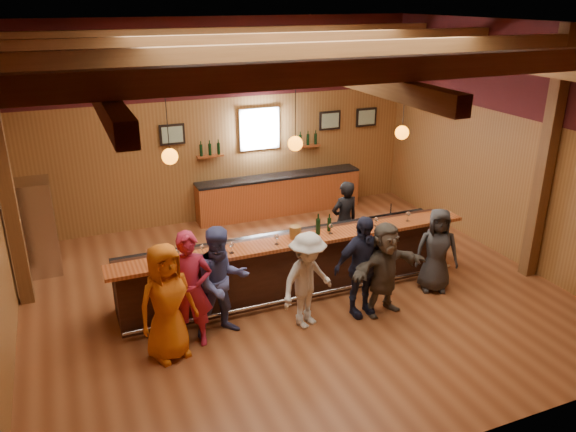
{
  "coord_description": "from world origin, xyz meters",
  "views": [
    {
      "loc": [
        -3.45,
        -8.02,
        4.9
      ],
      "look_at": [
        0.0,
        0.3,
        1.35
      ],
      "focal_mm": 35.0,
      "sensor_mm": 36.0,
      "label": 1
    }
  ],
  "objects_px": {
    "back_bar_cabinet": "(280,194)",
    "customer_denim": "(222,282)",
    "bar_counter": "(292,263)",
    "customer_brown": "(384,269)",
    "customer_navy": "(362,266)",
    "customer_orange": "(167,302)",
    "stainless_fridge": "(36,228)",
    "bartender": "(344,221)",
    "bottle_a": "(318,226)",
    "ice_bucket": "(295,232)",
    "customer_white": "(307,280)",
    "customer_dark": "(437,250)",
    "customer_redvest": "(190,290)"
  },
  "relations": [
    {
      "from": "back_bar_cabinet",
      "to": "customer_denim",
      "type": "height_order",
      "value": "customer_denim"
    },
    {
      "from": "bar_counter",
      "to": "customer_brown",
      "type": "height_order",
      "value": "customer_brown"
    },
    {
      "from": "customer_navy",
      "to": "customer_brown",
      "type": "distance_m",
      "value": 0.38
    },
    {
      "from": "customer_orange",
      "to": "customer_brown",
      "type": "bearing_deg",
      "value": -18.95
    },
    {
      "from": "stainless_fridge",
      "to": "bartender",
      "type": "distance_m",
      "value": 5.8
    },
    {
      "from": "bar_counter",
      "to": "customer_denim",
      "type": "relative_size",
      "value": 3.55
    },
    {
      "from": "bar_counter",
      "to": "bartender",
      "type": "bearing_deg",
      "value": 28.34
    },
    {
      "from": "bartender",
      "to": "customer_denim",
      "type": "bearing_deg",
      "value": 22.81
    },
    {
      "from": "customer_navy",
      "to": "bottle_a",
      "type": "xyz_separation_m",
      "value": [
        -0.34,
        0.92,
        0.4
      ]
    },
    {
      "from": "ice_bucket",
      "to": "customer_orange",
      "type": "bearing_deg",
      "value": -159.31
    },
    {
      "from": "bar_counter",
      "to": "back_bar_cabinet",
      "type": "xyz_separation_m",
      "value": [
        1.18,
        3.57,
        -0.05
      ]
    },
    {
      "from": "stainless_fridge",
      "to": "customer_brown",
      "type": "relative_size",
      "value": 1.13
    },
    {
      "from": "back_bar_cabinet",
      "to": "customer_orange",
      "type": "xyz_separation_m",
      "value": [
        -3.59,
        -4.72,
        0.41
      ]
    },
    {
      "from": "customer_navy",
      "to": "bar_counter",
      "type": "bearing_deg",
      "value": 116.63
    },
    {
      "from": "ice_bucket",
      "to": "customer_brown",
      "type": "bearing_deg",
      "value": -42.17
    },
    {
      "from": "customer_white",
      "to": "customer_navy",
      "type": "height_order",
      "value": "customer_navy"
    },
    {
      "from": "bartender",
      "to": "stainless_fridge",
      "type": "bearing_deg",
      "value": -23.35
    },
    {
      "from": "customer_brown",
      "to": "ice_bucket",
      "type": "xyz_separation_m",
      "value": [
        -1.13,
        1.02,
        0.42
      ]
    },
    {
      "from": "customer_dark",
      "to": "bartender",
      "type": "bearing_deg",
      "value": 143.02
    },
    {
      "from": "customer_orange",
      "to": "customer_navy",
      "type": "height_order",
      "value": "customer_orange"
    },
    {
      "from": "ice_bucket",
      "to": "bottle_a",
      "type": "distance_m",
      "value": 0.42
    },
    {
      "from": "stainless_fridge",
      "to": "bottle_a",
      "type": "xyz_separation_m",
      "value": [
        4.48,
        -2.71,
        0.35
      ]
    },
    {
      "from": "stainless_fridge",
      "to": "bar_counter",
      "type": "bearing_deg",
      "value": -30.76
    },
    {
      "from": "bar_counter",
      "to": "customer_redvest",
      "type": "relative_size",
      "value": 3.49
    },
    {
      "from": "bar_counter",
      "to": "customer_white",
      "type": "xyz_separation_m",
      "value": [
        -0.24,
        -1.17,
        0.27
      ]
    },
    {
      "from": "customer_brown",
      "to": "ice_bucket",
      "type": "height_order",
      "value": "customer_brown"
    },
    {
      "from": "bar_counter",
      "to": "customer_navy",
      "type": "relative_size",
      "value": 3.68
    },
    {
      "from": "back_bar_cabinet",
      "to": "customer_navy",
      "type": "relative_size",
      "value": 2.34
    },
    {
      "from": "bar_counter",
      "to": "bartender",
      "type": "xyz_separation_m",
      "value": [
        1.43,
        0.77,
        0.28
      ]
    },
    {
      "from": "customer_denim",
      "to": "customer_navy",
      "type": "bearing_deg",
      "value": -11.34
    },
    {
      "from": "bottle_a",
      "to": "customer_dark",
      "type": "bearing_deg",
      "value": -20.05
    },
    {
      "from": "bar_counter",
      "to": "customer_white",
      "type": "bearing_deg",
      "value": -101.56
    },
    {
      "from": "customer_denim",
      "to": "customer_redvest",
      "type": "bearing_deg",
      "value": -175.81
    },
    {
      "from": "customer_dark",
      "to": "bottle_a",
      "type": "distance_m",
      "value": 2.14
    },
    {
      "from": "customer_white",
      "to": "customer_navy",
      "type": "bearing_deg",
      "value": -23.05
    },
    {
      "from": "customer_white",
      "to": "bartender",
      "type": "height_order",
      "value": "bartender"
    },
    {
      "from": "back_bar_cabinet",
      "to": "customer_redvest",
      "type": "distance_m",
      "value": 5.57
    },
    {
      "from": "bar_counter",
      "to": "customer_white",
      "type": "relative_size",
      "value": 3.98
    },
    {
      "from": "customer_orange",
      "to": "ice_bucket",
      "type": "distance_m",
      "value": 2.53
    },
    {
      "from": "customer_dark",
      "to": "customer_white",
      "type": "bearing_deg",
      "value": -149.74
    },
    {
      "from": "stainless_fridge",
      "to": "customer_orange",
      "type": "bearing_deg",
      "value": -64.59
    },
    {
      "from": "back_bar_cabinet",
      "to": "bartender",
      "type": "relative_size",
      "value": 2.48
    },
    {
      "from": "back_bar_cabinet",
      "to": "bottle_a",
      "type": "bearing_deg",
      "value": -102.05
    },
    {
      "from": "customer_redvest",
      "to": "customer_dark",
      "type": "height_order",
      "value": "customer_redvest"
    },
    {
      "from": "customer_white",
      "to": "bartender",
      "type": "xyz_separation_m",
      "value": [
        1.67,
        1.94,
        0.01
      ]
    },
    {
      "from": "customer_brown",
      "to": "bottle_a",
      "type": "distance_m",
      "value": 1.33
    },
    {
      "from": "customer_redvest",
      "to": "bottle_a",
      "type": "bearing_deg",
      "value": 34.23
    },
    {
      "from": "bar_counter",
      "to": "back_bar_cabinet",
      "type": "relative_size",
      "value": 1.57
    },
    {
      "from": "bar_counter",
      "to": "ice_bucket",
      "type": "xyz_separation_m",
      "value": [
        -0.06,
        -0.27,
        0.7
      ]
    },
    {
      "from": "bar_counter",
      "to": "customer_orange",
      "type": "height_order",
      "value": "customer_orange"
    }
  ]
}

